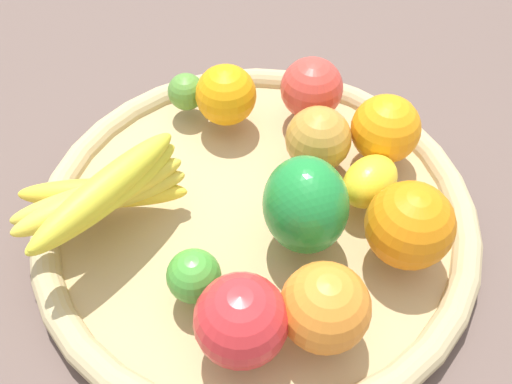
% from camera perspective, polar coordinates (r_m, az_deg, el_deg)
% --- Properties ---
extents(ground_plane, '(2.40, 2.40, 0.00)m').
position_cam_1_polar(ground_plane, '(0.62, 0.00, -3.24)').
color(ground_plane, brown).
rests_on(ground_plane, ground).
extents(basket, '(0.47, 0.47, 0.04)m').
position_cam_1_polar(basket, '(0.61, 0.00, -2.33)').
color(basket, tan).
rests_on(basket, ground_plane).
extents(apple_0, '(0.10, 0.10, 0.07)m').
position_cam_1_polar(apple_0, '(0.61, 6.24, 5.29)').
color(apple_0, '#BA8735').
rests_on(apple_0, basket).
extents(lemon_0, '(0.08, 0.07, 0.05)m').
position_cam_1_polar(lemon_0, '(0.59, 11.33, 1.05)').
color(lemon_0, yellow).
rests_on(lemon_0, basket).
extents(apple_1, '(0.10, 0.10, 0.07)m').
position_cam_1_polar(apple_1, '(0.67, 5.60, 10.28)').
color(apple_1, '#D24036').
rests_on(apple_1, basket).
extents(lime_1, '(0.05, 0.05, 0.05)m').
position_cam_1_polar(lime_1, '(0.52, -6.24, -8.35)').
color(lime_1, green).
rests_on(lime_1, basket).
extents(bell_pepper, '(0.09, 0.09, 0.10)m').
position_cam_1_polar(bell_pepper, '(0.53, 4.98, -1.32)').
color(bell_pepper, '#1F8836').
rests_on(bell_pepper, basket).
extents(orange_2, '(0.10, 0.10, 0.07)m').
position_cam_1_polar(orange_2, '(0.66, -3.02, 9.68)').
color(orange_2, orange).
rests_on(orange_2, basket).
extents(lime_0, '(0.06, 0.06, 0.04)m').
position_cam_1_polar(lime_0, '(0.69, -7.00, 9.94)').
color(lime_0, '#569036').
rests_on(lime_0, basket).
extents(banana_bunch, '(0.18, 0.15, 0.09)m').
position_cam_1_polar(banana_bunch, '(0.57, -15.11, -0.21)').
color(banana_bunch, yellow).
rests_on(banana_bunch, basket).
extents(orange_3, '(0.09, 0.09, 0.08)m').
position_cam_1_polar(orange_3, '(0.49, 7.20, -11.30)').
color(orange_3, orange).
rests_on(orange_3, basket).
extents(orange_0, '(0.10, 0.10, 0.07)m').
position_cam_1_polar(orange_0, '(0.63, 12.84, 6.17)').
color(orange_0, orange).
rests_on(orange_0, basket).
extents(orange_1, '(0.12, 0.12, 0.08)m').
position_cam_1_polar(orange_1, '(0.54, 15.12, -3.23)').
color(orange_1, orange).
rests_on(orange_1, basket).
extents(apple_2, '(0.11, 0.11, 0.08)m').
position_cam_1_polar(apple_2, '(0.48, -1.49, -12.73)').
color(apple_2, red).
rests_on(apple_2, basket).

